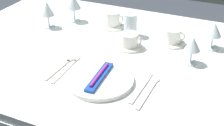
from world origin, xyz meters
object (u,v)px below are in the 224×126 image
object	(u,v)px
spoon_soup	(151,88)
coffee_cup_left	(130,40)
drink_tumbler	(130,25)
coffee_cup_right	(113,19)
coffee_cup_far	(173,36)
toothbrush_package	(100,76)
wine_glass_right	(47,10)
wine_glass_left	(73,3)
fork_outer	(68,68)
dinner_plate	(100,80)
wine_glass_far	(214,31)
fork_inner	(61,67)
dinner_knife	(141,88)
wine_glass_centre	(193,45)

from	to	relation	value
spoon_soup	coffee_cup_left	world-z (taller)	coffee_cup_left
coffee_cup_left	drink_tumbler	distance (m)	0.14
spoon_soup	coffee_cup_right	size ratio (longest dim) A/B	2.15
spoon_soup	coffee_cup_far	distance (m)	0.40
toothbrush_package	coffee_cup_far	xyz separation A→B (m)	(0.18, 0.43, 0.02)
coffee_cup_right	wine_glass_right	bearing A→B (deg)	-155.50
spoon_soup	wine_glass_left	world-z (taller)	wine_glass_left
fork_outer	coffee_cup_left	distance (m)	0.33
dinner_plate	toothbrush_package	distance (m)	0.02
wine_glass_left	wine_glass_far	distance (m)	0.75
fork_outer	drink_tumbler	xyz separation A→B (m)	(0.13, 0.41, 0.05)
dinner_plate	coffee_cup_right	size ratio (longest dim) A/B	2.53
toothbrush_package	spoon_soup	distance (m)	0.20
wine_glass_right	fork_inner	bearing A→B (deg)	-49.70
dinner_knife	coffee_cup_left	bearing A→B (deg)	118.31
coffee_cup_far	wine_glass_right	world-z (taller)	wine_glass_right
dinner_knife	coffee_cup_left	distance (m)	0.34
toothbrush_package	drink_tumbler	distance (m)	0.45
dinner_knife	wine_glass_left	size ratio (longest dim) A/B	1.46
coffee_cup_far	toothbrush_package	bearing A→B (deg)	-112.48
wine_glass_right	fork_outer	bearing A→B (deg)	-46.46
dinner_plate	coffee_cup_left	distance (m)	0.32
dinner_plate	dinner_knife	distance (m)	0.16
wine_glass_centre	dinner_knife	bearing A→B (deg)	-116.37
fork_outer	coffee_cup_left	xyz separation A→B (m)	(0.17, 0.28, 0.04)
coffee_cup_far	wine_glass_far	xyz separation A→B (m)	(0.18, 0.03, 0.04)
coffee_cup_left	dinner_plate	bearing A→B (deg)	-90.69
coffee_cup_left	fork_inner	bearing A→B (deg)	-125.00
spoon_soup	fork_inner	bearing A→B (deg)	-179.08
drink_tumbler	fork_inner	bearing A→B (deg)	-110.61
wine_glass_centre	drink_tumbler	world-z (taller)	wine_glass_centre
coffee_cup_right	drink_tumbler	world-z (taller)	drink_tumbler
wine_glass_centre	wine_glass_right	xyz separation A→B (m)	(-0.77, 0.07, 0.01)
toothbrush_package	coffee_cup_far	bearing A→B (deg)	67.52
coffee_cup_far	wine_glass_left	size ratio (longest dim) A/B	0.67
wine_glass_far	fork_inner	bearing A→B (deg)	-141.87
coffee_cup_left	coffee_cup_far	xyz separation A→B (m)	(0.18, 0.12, 0.00)
coffee_cup_left	wine_glass_far	world-z (taller)	wine_glass_far
coffee_cup_right	toothbrush_package	bearing A→B (deg)	-71.78
coffee_cup_far	wine_glass_centre	distance (m)	0.19
wine_glass_left	drink_tumbler	size ratio (longest dim) A/B	1.31
toothbrush_package	wine_glass_left	size ratio (longest dim) A/B	1.42
dinner_plate	wine_glass_right	xyz separation A→B (m)	(-0.47, 0.36, 0.09)
wine_glass_centre	coffee_cup_far	bearing A→B (deg)	128.59
dinner_knife	wine_glass_left	bearing A→B (deg)	139.97
fork_inner	wine_glass_right	xyz separation A→B (m)	(-0.28, 0.33, 0.09)
wine_glass_right	drink_tumbler	xyz separation A→B (m)	(0.43, 0.08, -0.04)
wine_glass_centre	wine_glass_left	world-z (taller)	wine_glass_left
dinner_knife	wine_glass_right	xyz separation A→B (m)	(-0.64, 0.34, 0.09)
dinner_knife	drink_tumbler	xyz separation A→B (m)	(-0.20, 0.42, 0.05)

